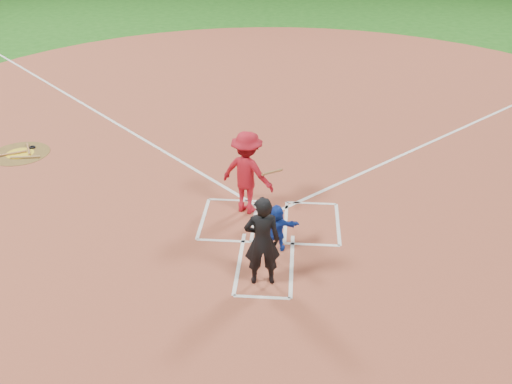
# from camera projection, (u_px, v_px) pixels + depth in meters

# --- Properties ---
(ground) EXTENTS (120.00, 120.00, 0.00)m
(ground) POSITION_uv_depth(u_px,v_px,m) (270.00, 221.00, 13.43)
(ground) COLOR #1C5A16
(ground) RESTS_ON ground
(home_plate_dirt) EXTENTS (28.00, 28.00, 0.01)m
(home_plate_dirt) POSITION_uv_depth(u_px,v_px,m) (280.00, 125.00, 18.66)
(home_plate_dirt) COLOR brown
(home_plate_dirt) RESTS_ON ground
(home_plate) EXTENTS (0.60, 0.60, 0.02)m
(home_plate) POSITION_uv_depth(u_px,v_px,m) (270.00, 221.00, 13.42)
(home_plate) COLOR silver
(home_plate) RESTS_ON home_plate_dirt
(on_deck_circle) EXTENTS (1.70, 1.70, 0.01)m
(on_deck_circle) POSITION_uv_depth(u_px,v_px,m) (20.00, 153.00, 16.70)
(on_deck_circle) COLOR brown
(on_deck_circle) RESTS_ON home_plate_dirt
(on_deck_logo) EXTENTS (0.80, 0.80, 0.00)m
(on_deck_logo) POSITION_uv_depth(u_px,v_px,m) (20.00, 153.00, 16.70)
(on_deck_logo) COLOR gold
(on_deck_logo) RESTS_ON on_deck_circle
(on_deck_bat_a) EXTENTS (0.46, 0.77, 0.06)m
(on_deck_bat_a) POSITION_uv_depth(u_px,v_px,m) (28.00, 149.00, 16.89)
(on_deck_bat_a) COLOR #996738
(on_deck_bat_a) RESTS_ON on_deck_circle
(on_deck_bat_b) EXTENTS (0.77, 0.46, 0.06)m
(on_deck_bat_b) POSITION_uv_depth(u_px,v_px,m) (12.00, 154.00, 16.61)
(on_deck_bat_b) COLOR #9E653A
(on_deck_bat_b) RESTS_ON on_deck_circle
(on_deck_bat_c) EXTENTS (0.84, 0.19, 0.06)m
(on_deck_bat_c) POSITION_uv_depth(u_px,v_px,m) (25.00, 157.00, 16.40)
(on_deck_bat_c) COLOR olive
(on_deck_bat_c) RESTS_ON on_deck_circle
(bat_weight_donut) EXTENTS (0.19, 0.19, 0.05)m
(bat_weight_donut) POSITION_uv_depth(u_px,v_px,m) (32.00, 147.00, 17.03)
(bat_weight_donut) COLOR black
(bat_weight_donut) RESTS_ON on_deck_circle
(catcher) EXTENTS (1.03, 0.43, 1.08)m
(catcher) POSITION_uv_depth(u_px,v_px,m) (276.00, 228.00, 12.15)
(catcher) COLOR #153AB0
(catcher) RESTS_ON home_plate_dirt
(umpire) EXTENTS (0.76, 0.55, 1.93)m
(umpire) POSITION_uv_depth(u_px,v_px,m) (262.00, 241.00, 10.95)
(umpire) COLOR black
(umpire) RESTS_ON home_plate_dirt
(chalk_markings) EXTENTS (28.35, 17.32, 0.01)m
(chalk_markings) POSITION_uv_depth(u_px,v_px,m) (279.00, 133.00, 18.04)
(chalk_markings) COLOR white
(chalk_markings) RESTS_ON home_plate_dirt
(batter_at_plate) EXTENTS (1.59, 1.22, 2.04)m
(batter_at_plate) POSITION_uv_depth(u_px,v_px,m) (247.00, 173.00, 13.37)
(batter_at_plate) COLOR #A71220
(batter_at_plate) RESTS_ON home_plate_dirt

